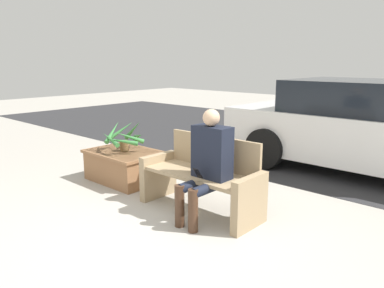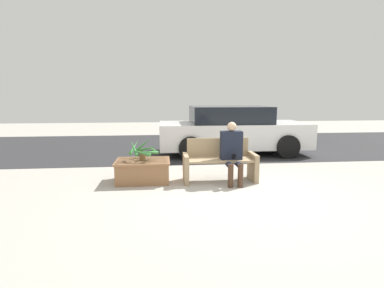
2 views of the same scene
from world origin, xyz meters
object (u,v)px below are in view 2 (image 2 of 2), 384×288
object	(u,v)px
potted_plant	(143,150)
parked_car	(232,130)
planter_box	(143,170)
bench	(219,162)
person_seated	(232,150)

from	to	relation	value
potted_plant	parked_car	bearing A→B (deg)	48.80
planter_box	parked_car	size ratio (longest dim) A/B	0.25
bench	potted_plant	bearing A→B (deg)	177.12
planter_box	parked_car	distance (m)	3.78
person_seated	parked_car	xyz separation A→B (m)	(0.71, 3.07, 0.04)
bench	potted_plant	size ratio (longest dim) A/B	2.28
bench	person_seated	xyz separation A→B (m)	(0.22, -0.17, 0.27)
bench	person_seated	world-z (taller)	person_seated
planter_box	person_seated	bearing A→B (deg)	-8.17
bench	parked_car	xyz separation A→B (m)	(0.93, 2.90, 0.31)
potted_plant	person_seated	bearing A→B (deg)	-8.05
bench	parked_car	world-z (taller)	parked_car
planter_box	potted_plant	distance (m)	0.41
potted_plant	parked_car	world-z (taller)	parked_car
person_seated	planter_box	distance (m)	1.83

